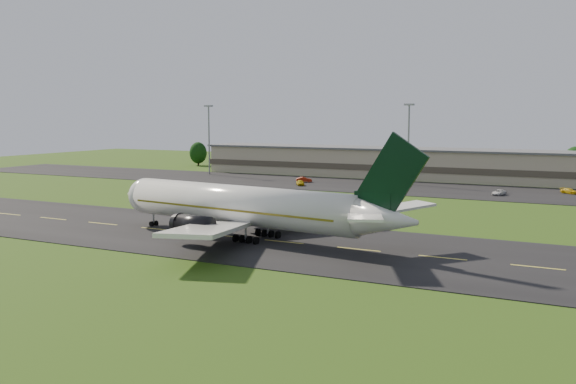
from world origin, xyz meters
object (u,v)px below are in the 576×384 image
at_px(airliner, 245,206).
at_px(light_mast_centre, 409,134).
at_px(terminal, 430,165).
at_px(service_vehicle_d, 570,191).
at_px(service_vehicle_a, 300,183).
at_px(service_vehicle_b, 304,180).
at_px(service_vehicle_c, 499,192).
at_px(light_mast_west, 209,131).

relative_size(airliner, light_mast_centre, 2.51).
relative_size(terminal, service_vehicle_d, 34.90).
relative_size(service_vehicle_a, service_vehicle_b, 0.99).
bearing_deg(service_vehicle_d, service_vehicle_c, 161.40).
height_order(service_vehicle_a, service_vehicle_c, service_vehicle_a).
height_order(airliner, terminal, airliner).
relative_size(airliner, service_vehicle_b, 12.47).
bearing_deg(airliner, service_vehicle_b, 116.40).
bearing_deg(light_mast_west, light_mast_centre, 0.00).
distance_m(terminal, service_vehicle_a, 39.68).
xyz_separation_m(light_mast_centre, service_vehicle_b, (-25.38, -7.70, -11.96)).
height_order(light_mast_centre, service_vehicle_c, light_mast_centre).
xyz_separation_m(light_mast_west, light_mast_centre, (60.00, 0.00, 0.00)).
bearing_deg(light_mast_west, service_vehicle_d, -1.77).
height_order(terminal, light_mast_centre, light_mast_centre).
bearing_deg(service_vehicle_b, service_vehicle_c, -125.42).
height_order(light_mast_west, service_vehicle_d, light_mast_west).
height_order(terminal, service_vehicle_b, terminal).
relative_size(terminal, service_vehicle_c, 34.39).
bearing_deg(terminal, service_vehicle_a, -128.02).
bearing_deg(airliner, light_mast_west, 133.96).
bearing_deg(light_mast_centre, airliner, -90.13).
bearing_deg(airliner, terminal, 96.27).
distance_m(light_mast_centre, service_vehicle_a, 29.90).
xyz_separation_m(terminal, service_vehicle_b, (-26.78, -23.88, -3.21)).
bearing_deg(light_mast_centre, service_vehicle_b, -163.13).
bearing_deg(service_vehicle_c, terminal, 142.65).
bearing_deg(airliner, service_vehicle_a, 116.48).
distance_m(airliner, light_mast_west, 100.30).
bearing_deg(service_vehicle_a, airliner, -105.52).
bearing_deg(light_mast_centre, service_vehicle_d, -4.56).
xyz_separation_m(service_vehicle_c, service_vehicle_d, (13.64, 9.59, 0.02)).
height_order(light_mast_west, service_vehicle_c, light_mast_west).
distance_m(service_vehicle_a, service_vehicle_c, 47.24).
relative_size(light_mast_centre, service_vehicle_a, 5.03).
xyz_separation_m(service_vehicle_b, service_vehicle_c, (49.60, -4.92, -0.09)).
xyz_separation_m(terminal, service_vehicle_c, (22.82, -28.80, -3.31)).
xyz_separation_m(airliner, service_vehicle_a, (-22.77, 65.13, -3.87)).
relative_size(airliner, terminal, 0.35).
height_order(light_mast_centre, service_vehicle_b, light_mast_centre).
distance_m(service_vehicle_a, service_vehicle_d, 61.99).
relative_size(terminal, service_vehicle_b, 35.32).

